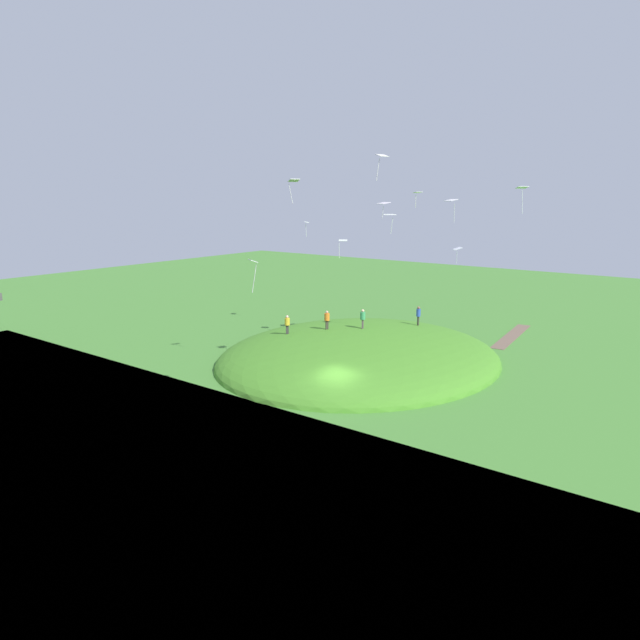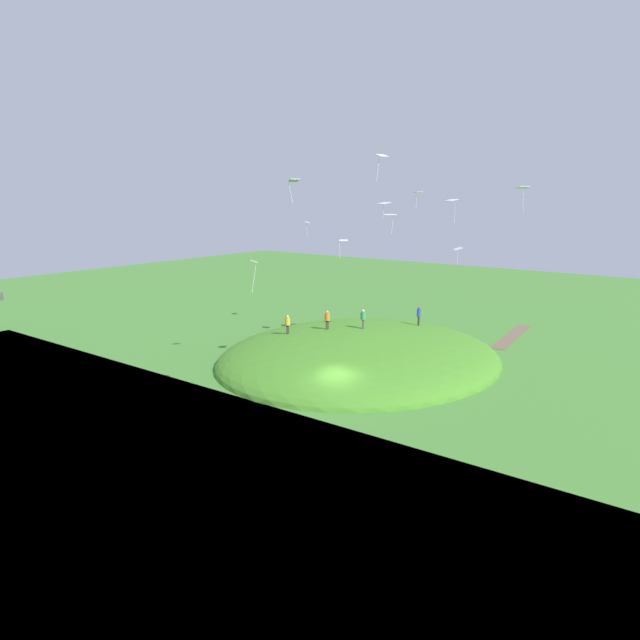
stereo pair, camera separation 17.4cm
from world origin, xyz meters
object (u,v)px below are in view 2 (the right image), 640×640
person_walking_path (363,317)px  kite_9 (343,242)px  kite_0 (307,223)px  kite_7 (452,201)px  person_watching_kites (288,322)px  kite_4 (381,157)px  kite_5 (253,264)px  kite_8 (384,204)px  kite_1 (523,189)px  kite_10 (418,193)px  person_with_child (327,318)px  kite_6 (390,215)px  kite_3 (458,249)px  kite_2 (293,182)px  person_on_hilltop (419,313)px

person_walking_path → kite_9: (1.17, 3.03, 6.42)m
kite_0 → kite_7: 18.06m
person_walking_path → kite_9: size_ratio=1.03×
person_watching_kites → kite_4: bearing=-62.9°
kite_5 → kite_8: kite_8 is taller
kite_1 → kite_10: kite_1 is taller
kite_0 → kite_5: 23.57m
kite_0 → person_watching_kites: bearing=-152.6°
kite_5 → person_with_child: bearing=18.4°
kite_0 → kite_7: bearing=-103.8°
person_with_child → kite_8: 11.73m
person_watching_kites → kite_7: (4.32, -12.93, 10.47)m
person_walking_path → kite_9: 7.20m
kite_7 → kite_10: 6.01m
kite_6 → kite_7: (-3.09, -7.11, 1.27)m
kite_6 → kite_8: (-5.77, -2.68, 1.08)m
kite_4 → kite_10: 12.52m
kite_10 → kite_9: bearing=110.6°
person_watching_kites → kite_5: size_ratio=0.81×
person_watching_kites → kite_10: bearing=0.1°
kite_3 → kite_10: size_ratio=1.08×
person_with_child → person_walking_path: bearing=165.7°
kite_6 → kite_8: size_ratio=1.35×
kite_4 → kite_9: kite_4 is taller
kite_3 → kite_1: bearing=-86.3°
person_walking_path → person_with_child: person_walking_path is taller
kite_10 → person_with_child: bearing=133.2°
kite_1 → kite_8: (-10.03, 7.46, -1.14)m
kite_5 → person_watching_kites: bearing=31.5°
person_with_child → kite_5: 16.48m
kite_5 → kite_7: size_ratio=1.15×
kite_2 → kite_9: 12.66m
kite_0 → kite_10: (-0.64, -12.65, 2.91)m
person_walking_path → kite_9: bearing=45.6°
person_walking_path → kite_4: (-8.37, -6.48, 12.94)m
kite_4 → kite_1: bearing=-16.0°
kite_2 → kite_1: bearing=-31.7°
person_walking_path → kite_9: kite_9 is taller
person_on_hilltop → person_walking_path: bearing=152.2°
kite_4 → person_walking_path: bearing=37.8°
kite_0 → kite_4: (-12.51, -15.97, 5.14)m
person_with_child → kite_5: size_ratio=0.82×
kite_9 → kite_8: bearing=-121.5°
person_watching_kites → kite_4: kite_4 is taller
person_watching_kites → kite_1: kite_1 is taller
person_with_child → kite_3: kite_3 is taller
kite_3 → kite_6: size_ratio=0.84×
kite_1 → kite_9: kite_1 is taller
person_on_hilltop → kite_8: 13.26m
person_watching_kites → kite_6: (7.41, -5.83, 9.21)m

